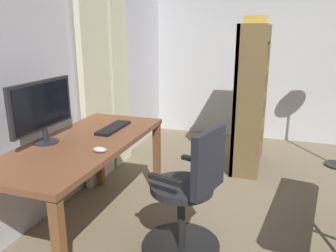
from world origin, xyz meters
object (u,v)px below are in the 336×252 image
object	(u,v)px
desk	(83,152)
computer_keyboard	(113,128)
office_chair	(189,197)
computer_monitor	(42,107)
bookshelf	(247,97)
computer_mouse	(100,150)

from	to	relation	value
desk	computer_keyboard	xyz separation A→B (m)	(-0.35, 0.08, 0.10)
office_chair	computer_monitor	size ratio (longest dim) A/B	1.47
office_chair	computer_keyboard	distance (m)	0.91
computer_monitor	computer_keyboard	xyz separation A→B (m)	(-0.47, 0.31, -0.25)
desk	computer_monitor	bearing A→B (deg)	-62.79
computer_keyboard	computer_monitor	bearing A→B (deg)	-33.30
computer_keyboard	bookshelf	size ratio (longest dim) A/B	0.25
computer_mouse	bookshelf	distance (m)	2.09
bookshelf	computer_mouse	bearing A→B (deg)	-21.90
office_chair	computer_monitor	bearing A→B (deg)	110.48
computer_monitor	computer_keyboard	distance (m)	0.62
office_chair	bookshelf	size ratio (longest dim) A/B	0.56
computer_keyboard	bookshelf	distance (m)	1.71
computer_keyboard	office_chair	bearing A→B (deg)	63.34
computer_mouse	computer_monitor	bearing A→B (deg)	-96.28
desk	computer_keyboard	world-z (taller)	computer_keyboard
computer_monitor	bookshelf	world-z (taller)	bookshelf
office_chair	bookshelf	xyz separation A→B (m)	(-1.80, 0.19, 0.38)
desk	computer_mouse	xyz separation A→B (m)	(0.17, 0.24, 0.11)
computer_monitor	computer_mouse	bearing A→B (deg)	83.72
office_chair	desk	bearing A→B (deg)	103.67
desk	bookshelf	bearing A→B (deg)	149.93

